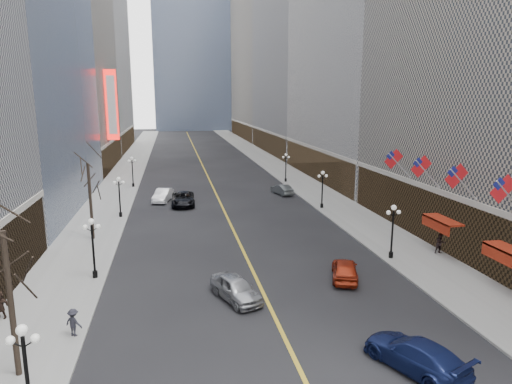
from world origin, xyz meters
name	(u,v)px	position (x,y,z in m)	size (l,w,h in m)	color
sidewalk_east	(293,177)	(14.00, 70.00, 0.07)	(6.00, 230.00, 0.15)	gray
sidewalk_west	(121,183)	(-14.00, 70.00, 0.07)	(6.00, 230.00, 0.15)	gray
lane_line	(205,171)	(0.00, 80.00, 0.01)	(0.25, 200.00, 0.02)	gold
bldg_east_c	(319,51)	(29.88, 106.00, 24.18)	(26.60, 40.60, 48.80)	#969699
bldg_east_d	(279,42)	(29.90, 149.00, 31.17)	(26.60, 46.60, 62.80)	gray
bldg_west_c	(29,29)	(-29.88, 87.00, 25.19)	(26.60, 30.60, 50.80)	gray
bldg_west_d	(66,2)	(-29.92, 121.00, 36.17)	(26.60, 38.60, 72.80)	silver
streetlamp_east_1	(393,226)	(11.80, 30.00, 2.90)	(1.26, 0.44, 4.52)	black
streetlamp_east_2	(322,185)	(11.80, 48.00, 2.90)	(1.26, 0.44, 4.52)	black
streetlamp_east_3	(286,164)	(11.80, 66.00, 2.90)	(1.26, 0.44, 4.52)	black
streetlamp_west_0	(26,366)	(-11.80, 14.00, 2.90)	(1.26, 0.44, 4.52)	black
streetlamp_west_1	(93,242)	(-11.80, 30.00, 2.90)	(1.26, 0.44, 4.52)	black
streetlamp_west_2	(119,193)	(-11.80, 48.00, 2.90)	(1.26, 0.44, 4.52)	black
streetlamp_west_3	(132,168)	(-11.80, 66.00, 2.90)	(1.26, 0.44, 4.52)	black
flag_2	(505,191)	(15.31, 22.00, 7.29)	(2.87, 0.12, 2.87)	#B2B2B7
flag_3	(458,178)	(15.31, 27.00, 7.29)	(2.87, 0.12, 2.87)	#B2B2B7
flag_4	(423,168)	(15.31, 32.00, 7.29)	(2.87, 0.12, 2.87)	#B2B2B7
flag_5	(395,161)	(15.31, 37.00, 7.29)	(2.87, 0.12, 2.87)	#B2B2B7
awning_b	(509,252)	(16.11, 22.00, 3.08)	(1.40, 4.00, 0.93)	maroon
awning_c	(441,221)	(16.11, 30.00, 3.08)	(1.40, 4.00, 0.93)	maroon
theatre_marquee	(112,105)	(-15.88, 80.00, 12.00)	(2.00, 0.55, 12.00)	red
tree_west_near	(5,254)	(-13.50, 18.00, 6.24)	(3.60, 3.60, 7.92)	#2D231C
tree_west_far	(89,175)	(-13.50, 40.00, 6.24)	(3.60, 3.60, 7.92)	#2D231C
car_nb_near	(236,288)	(-2.00, 24.64, 0.81)	(1.91, 4.74, 1.61)	#9C9EA3
car_nb_mid	(163,195)	(-7.25, 55.63, 0.82)	(1.73, 4.95, 1.63)	white
car_nb_far	(183,199)	(-4.72, 52.90, 0.84)	(2.78, 6.03, 1.68)	black
car_sb_near	(416,355)	(5.63, 15.13, 0.80)	(2.25, 5.55, 1.61)	#151F50
car_sb_mid	(345,269)	(6.43, 26.65, 0.78)	(1.84, 4.56, 1.56)	#A02811
car_sb_far	(282,189)	(9.00, 57.05, 0.71)	(1.51, 4.33, 1.43)	#51575A
ped_east_walk	(440,244)	(16.40, 30.21, 1.04)	(0.86, 0.47, 1.78)	black
ped_west_walk	(74,322)	(-11.60, 21.36, 0.95)	(1.03, 0.43, 1.60)	#22222B
ped_west_far	(0,305)	(-16.40, 24.37, 1.02)	(1.62, 0.47, 1.75)	black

